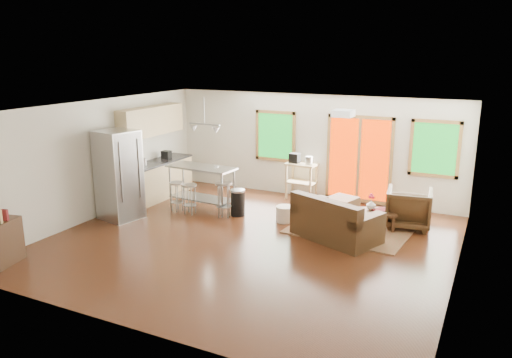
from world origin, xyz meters
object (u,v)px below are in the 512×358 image
at_px(kitchen_cart, 301,168).
at_px(coffee_table, 371,213).
at_px(refrigerator, 119,175).
at_px(rug, 350,229).
at_px(armchair, 409,206).
at_px(ottoman, 342,206).
at_px(island, 201,180).
at_px(loveseat, 335,222).

bearing_deg(kitchen_cart, coffee_table, -33.70).
xyz_separation_m(coffee_table, refrigerator, (-5.16, -1.74, 0.64)).
bearing_deg(rug, armchair, 34.85).
xyz_separation_m(ottoman, kitchen_cart, (-1.31, 0.70, 0.59)).
distance_m(ottoman, island, 3.31).
relative_size(armchair, island, 0.55).
relative_size(rug, ottoman, 4.05).
height_order(armchair, island, island).
relative_size(armchair, kitchen_cart, 0.80).
distance_m(loveseat, refrigerator, 4.78).
xyz_separation_m(island, kitchen_cart, (1.76, 1.82, 0.08)).
relative_size(coffee_table, kitchen_cart, 0.99).
distance_m(rug, armchair, 1.34).
height_order(armchair, kitchen_cart, kitchen_cart).
height_order(loveseat, island, island).
distance_m(loveseat, armchair, 1.81).
height_order(ottoman, kitchen_cart, kitchen_cart).
height_order(armchair, ottoman, armchair).
distance_m(coffee_table, refrigerator, 5.49).
bearing_deg(rug, refrigerator, -162.74).
bearing_deg(kitchen_cart, island, -134.08).
bearing_deg(loveseat, coffee_table, 83.02).
distance_m(armchair, refrigerator, 6.26).
bearing_deg(island, kitchen_cart, 45.92).
distance_m(coffee_table, kitchen_cart, 2.61).
relative_size(loveseat, kitchen_cart, 1.64).
bearing_deg(rug, ottoman, 115.59).
distance_m(refrigerator, island, 1.87).
relative_size(ottoman, kitchen_cart, 0.51).
relative_size(ottoman, refrigerator, 0.30).
distance_m(ottoman, kitchen_cart, 1.60).
distance_m(rug, island, 3.60).
distance_m(refrigerator, kitchen_cart, 4.38).
relative_size(armchair, ottoman, 1.57).
relative_size(coffee_table, ottoman, 1.95).
relative_size(rug, loveseat, 1.25).
xyz_separation_m(coffee_table, ottoman, (-0.83, 0.72, -0.15)).
xyz_separation_m(loveseat, coffee_table, (0.50, 0.90, -0.01)).
relative_size(loveseat, coffee_table, 1.65).
bearing_deg(armchair, loveseat, 42.15).
xyz_separation_m(ottoman, refrigerator, (-4.34, -2.46, 0.79)).
bearing_deg(coffee_table, kitchen_cart, 146.30).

